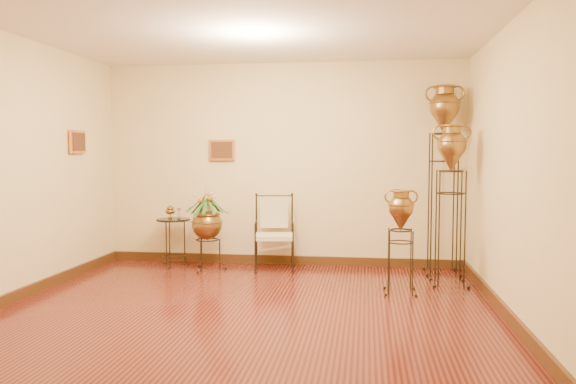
# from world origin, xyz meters

# --- Properties ---
(ground) EXTENTS (5.00, 5.00, 0.00)m
(ground) POSITION_xyz_m (0.00, 0.00, 0.00)
(ground) COLOR maroon
(ground) RESTS_ON ground
(room_shell) EXTENTS (5.02, 5.02, 2.81)m
(room_shell) POSITION_xyz_m (-0.01, 0.01, 1.73)
(room_shell) COLOR beige
(room_shell) RESTS_ON ground
(amphora_tall) EXTENTS (0.54, 0.54, 2.44)m
(amphora_tall) POSITION_xyz_m (2.14, 2.15, 1.25)
(amphora_tall) COLOR #2C2516
(amphora_tall) RESTS_ON ground
(amphora_mid) EXTENTS (0.52, 0.52, 1.92)m
(amphora_mid) POSITION_xyz_m (2.15, 1.54, 0.97)
(amphora_mid) COLOR #2C2516
(amphora_mid) RESTS_ON ground
(amphora_short) EXTENTS (0.46, 0.46, 1.18)m
(amphora_short) POSITION_xyz_m (1.55, 1.05, 0.59)
(amphora_short) COLOR #2C2516
(amphora_short) RESTS_ON ground
(planter_urn) EXTENTS (0.83, 0.83, 1.18)m
(planter_urn) POSITION_xyz_m (-0.93, 1.95, 0.66)
(planter_urn) COLOR #2C2516
(planter_urn) RESTS_ON ground
(armchair) EXTENTS (0.64, 0.61, 1.00)m
(armchair) POSITION_xyz_m (-0.03, 2.02, 0.50)
(armchair) COLOR #2C2516
(armchair) RESTS_ON ground
(side_table) EXTENTS (0.55, 0.55, 0.83)m
(side_table) POSITION_xyz_m (-1.47, 2.15, 0.34)
(side_table) COLOR #2C2516
(side_table) RESTS_ON ground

